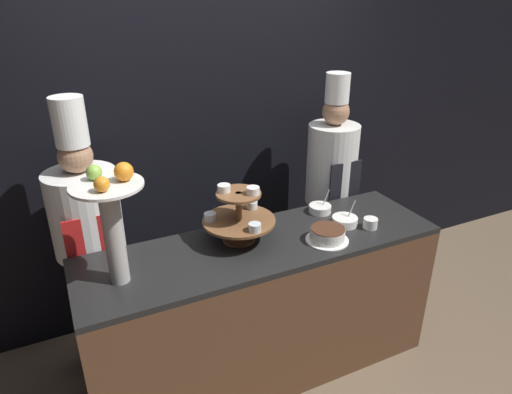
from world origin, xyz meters
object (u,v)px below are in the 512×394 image
object	(u,v)px
tiered_stand	(239,215)
fruit_pedestal	(112,215)
serving_bowl_near	(345,221)
serving_bowl_far	(320,209)
cake_round	(327,235)
chef_left	(89,236)
cup_white	(370,223)
chef_center_left	(331,183)

from	to	relation	value
tiered_stand	fruit_pedestal	bearing A→B (deg)	-170.86
serving_bowl_near	serving_bowl_far	bearing A→B (deg)	101.41
cake_round	chef_left	size ratio (longest dim) A/B	0.14
fruit_pedestal	cup_white	bearing A→B (deg)	-3.80
serving_bowl_near	chef_center_left	size ratio (longest dim) A/B	0.09
cake_round	serving_bowl_far	xyz separation A→B (m)	(0.17, 0.33, -0.01)
serving_bowl_near	chef_left	distance (m)	1.55
tiered_stand	fruit_pedestal	distance (m)	0.74
fruit_pedestal	serving_bowl_far	distance (m)	1.39
tiered_stand	chef_left	xyz separation A→B (m)	(-0.79, 0.43, -0.17)
tiered_stand	cake_round	xyz separation A→B (m)	(0.46, -0.23, -0.13)
cake_round	cup_white	bearing A→B (deg)	3.03
fruit_pedestal	serving_bowl_far	world-z (taller)	fruit_pedestal
cake_round	chef_left	bearing A→B (deg)	152.02
tiered_stand	chef_center_left	world-z (taller)	chef_center_left
cake_round	serving_bowl_far	distance (m)	0.37
cup_white	serving_bowl_near	bearing A→B (deg)	138.78
serving_bowl_near	serving_bowl_far	size ratio (longest dim) A/B	1.05
serving_bowl_near	chef_left	size ratio (longest dim) A/B	0.09
cake_round	serving_bowl_near	bearing A→B (deg)	29.74
cake_round	chef_center_left	bearing A→B (deg)	54.63
fruit_pedestal	cup_white	distance (m)	1.53
fruit_pedestal	chef_center_left	size ratio (longest dim) A/B	0.35
cup_white	chef_center_left	size ratio (longest dim) A/B	0.05
serving_bowl_near	cake_round	bearing A→B (deg)	-150.26
tiered_stand	cake_round	world-z (taller)	tiered_stand
cup_white	serving_bowl_far	size ratio (longest dim) A/B	0.57
tiered_stand	cake_round	size ratio (longest dim) A/B	1.67
serving_bowl_far	fruit_pedestal	bearing A→B (deg)	-170.64
serving_bowl_near	chef_left	bearing A→B (deg)	159.53
cake_round	cup_white	xyz separation A→B (m)	(0.33, 0.02, -0.01)
serving_bowl_far	chef_center_left	xyz separation A→B (m)	(0.31, 0.33, 0.00)
chef_left	fruit_pedestal	bearing A→B (deg)	-80.87
tiered_stand	fruit_pedestal	world-z (taller)	fruit_pedestal
cake_round	cup_white	distance (m)	0.33
fruit_pedestal	serving_bowl_near	distance (m)	1.41
cup_white	serving_bowl_far	world-z (taller)	serving_bowl_far
cup_white	serving_bowl_near	xyz separation A→B (m)	(-0.12, 0.10, -0.01)
tiered_stand	chef_center_left	bearing A→B (deg)	25.03
cup_white	cake_round	bearing A→B (deg)	-176.97
tiered_stand	cup_white	bearing A→B (deg)	-15.04
cup_white	chef_center_left	world-z (taller)	chef_center_left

